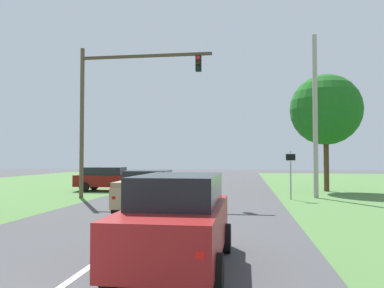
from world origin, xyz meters
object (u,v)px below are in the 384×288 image
at_px(traffic_light, 113,99).
at_px(keep_moving_sign, 291,169).
at_px(red_suv_near, 178,219).
at_px(pickup_truck_lead, 149,190).
at_px(oak_tree_right, 326,110).
at_px(utility_pole_right, 315,116).
at_px(crossing_suv_far, 107,178).

xyz_separation_m(traffic_light, keep_moving_sign, (10.24, 0.86, -4.07)).
bearing_deg(traffic_light, keep_moving_sign, 4.80).
height_order(red_suv_near, pickup_truck_lead, red_suv_near).
bearing_deg(keep_moving_sign, red_suv_near, -106.03).
relative_size(pickup_truck_lead, oak_tree_right, 0.64).
xyz_separation_m(traffic_light, utility_pole_right, (11.82, 2.03, -0.95)).
bearing_deg(crossing_suv_far, utility_pole_right, -11.12).
distance_m(red_suv_near, crossing_suv_far, 19.64).
height_order(red_suv_near, utility_pole_right, utility_pole_right).
bearing_deg(utility_pole_right, keep_moving_sign, -143.47).
bearing_deg(utility_pole_right, red_suv_near, -110.31).
bearing_deg(utility_pole_right, traffic_light, -170.24).
bearing_deg(utility_pole_right, oak_tree_right, 71.68).
height_order(red_suv_near, crossing_suv_far, red_suv_near).
xyz_separation_m(keep_moving_sign, oak_tree_right, (3.12, 5.80, 4.02)).
relative_size(red_suv_near, keep_moving_sign, 1.74).
xyz_separation_m(oak_tree_right, utility_pole_right, (-1.53, -4.63, -0.90)).
distance_m(pickup_truck_lead, oak_tree_right, 15.93).
bearing_deg(keep_moving_sign, oak_tree_right, 61.77).
bearing_deg(utility_pole_right, pickup_truck_lead, -140.40).
xyz_separation_m(keep_moving_sign, utility_pole_right, (1.58, 1.17, 3.11)).
bearing_deg(oak_tree_right, utility_pole_right, -108.32).
height_order(keep_moving_sign, utility_pole_right, utility_pole_right).
xyz_separation_m(red_suv_near, traffic_light, (-6.25, 13.03, 4.77)).
height_order(traffic_light, oak_tree_right, traffic_light).
relative_size(keep_moving_sign, oak_tree_right, 0.33).
distance_m(red_suv_near, pickup_truck_lead, 8.61).
relative_size(red_suv_near, utility_pole_right, 0.49).
relative_size(pickup_truck_lead, crossing_suv_far, 1.16).
xyz_separation_m(oak_tree_right, crossing_suv_far, (-15.43, -1.90, -4.87)).
distance_m(red_suv_near, oak_tree_right, 21.46).
xyz_separation_m(traffic_light, oak_tree_right, (13.35, 6.66, -0.05)).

